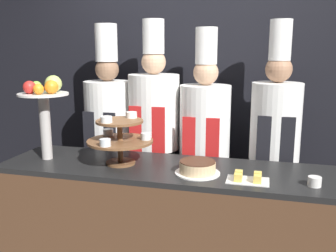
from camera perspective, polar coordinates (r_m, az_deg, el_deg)
The scene contains 11 objects.
wall_back at distance 3.26m, azimuth 3.74°, elevation 6.50°, with size 10.00×0.06×2.80m.
buffet_counter at distance 2.64m, azimuth -0.57°, elevation -15.94°, with size 2.18×0.60×0.94m.
tiered_stand at distance 2.48m, azimuth -7.33°, elevation -1.64°, with size 0.44×0.44×0.34m.
fruit_pedestal at distance 2.68m, azimuth -18.24°, elevation 3.71°, with size 0.34×0.34×0.58m.
cake_round at distance 2.32m, azimuth 4.52°, elevation -6.34°, with size 0.28×0.28×0.08m.
cup_white at distance 2.26m, azimuth 21.43°, elevation -7.88°, with size 0.07×0.07×0.05m.
cake_square_tray at distance 2.24m, azimuth 12.07°, elevation -7.78°, with size 0.24×0.16×0.05m.
chef_left at distance 3.15m, azimuth -8.97°, elevation -1.16°, with size 0.39×0.39×1.89m.
chef_center_left at distance 3.01m, azimuth -2.13°, elevation -1.10°, with size 0.40×0.40×1.92m.
chef_center_right at distance 2.93m, azimuth 5.57°, elevation -2.39°, with size 0.39×0.39×1.85m.
chef_right at distance 2.89m, azimuth 15.91°, elevation -2.42°, with size 0.36×0.36×1.90m.
Camera 1 is at (0.62, -1.95, 1.69)m, focal length 40.00 mm.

